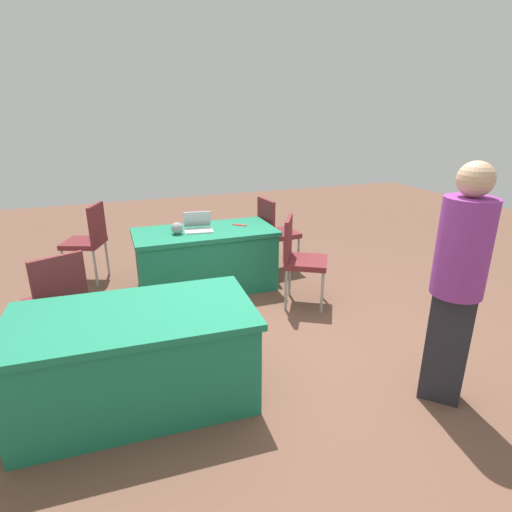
# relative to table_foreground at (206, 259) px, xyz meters

# --- Properties ---
(ground_plane) EXTENTS (14.40, 14.40, 0.00)m
(ground_plane) POSITION_rel_table_foreground_xyz_m (-0.08, 1.55, -0.36)
(ground_plane) COLOR brown
(table_foreground) EXTENTS (1.64, 0.83, 0.72)m
(table_foreground) POSITION_rel_table_foreground_xyz_m (0.00, 0.00, 0.00)
(table_foreground) COLOR #1E7A56
(table_foreground) RESTS_ON ground
(table_back_left) EXTENTS (1.72, 0.97, 0.72)m
(table_back_left) POSITION_rel_table_foreground_xyz_m (0.98, 1.83, 0.00)
(table_back_left) COLOR #1E7A56
(table_back_left) RESTS_ON ground
(chair_near_front) EXTENTS (0.58, 0.58, 0.98)m
(chair_near_front) POSITION_rel_table_foreground_xyz_m (1.28, -0.72, 0.20)
(chair_near_front) COLOR #9E9993
(chair_near_front) RESTS_ON ground
(chair_tucked_right) EXTENTS (0.61, 0.61, 0.97)m
(chair_tucked_right) POSITION_rel_table_foreground_xyz_m (-0.84, 0.79, 0.20)
(chair_tucked_right) COLOR #9E9993
(chair_tucked_right) RESTS_ON ground
(chair_aisle) EXTENTS (0.57, 0.57, 0.94)m
(chair_aisle) POSITION_rel_table_foreground_xyz_m (1.52, 0.96, 0.18)
(chair_aisle) COLOR #9E9993
(chair_aisle) RESTS_ON ground
(chair_by_pillar) EXTENTS (0.48, 0.48, 0.97)m
(chair_by_pillar) POSITION_rel_table_foreground_xyz_m (-1.00, -0.24, 0.20)
(chair_by_pillar) COLOR #9E9993
(chair_by_pillar) RESTS_ON ground
(person_attendee_standing) EXTENTS (0.48, 0.48, 1.73)m
(person_attendee_standing) POSITION_rel_table_foreground_xyz_m (-1.10, 2.59, 0.61)
(person_attendee_standing) COLOR #26262D
(person_attendee_standing) RESTS_ON ground
(laptop_silver) EXTENTS (0.36, 0.34, 0.21)m
(laptop_silver) POSITION_rel_table_foreground_xyz_m (0.07, -0.02, 0.40)
(laptop_silver) COLOR silver
(laptop_silver) RESTS_ON table_foreground
(yarn_ball) EXTENTS (0.13, 0.13, 0.13)m
(yarn_ball) POSITION_rel_table_foreground_xyz_m (0.32, 0.05, 0.43)
(yarn_ball) COLOR gray
(yarn_ball) RESTS_ON table_foreground
(scissors_red) EXTENTS (0.16, 0.15, 0.01)m
(scissors_red) POSITION_rel_table_foreground_xyz_m (-0.45, -0.05, 0.36)
(scissors_red) COLOR red
(scissors_red) RESTS_ON table_foreground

